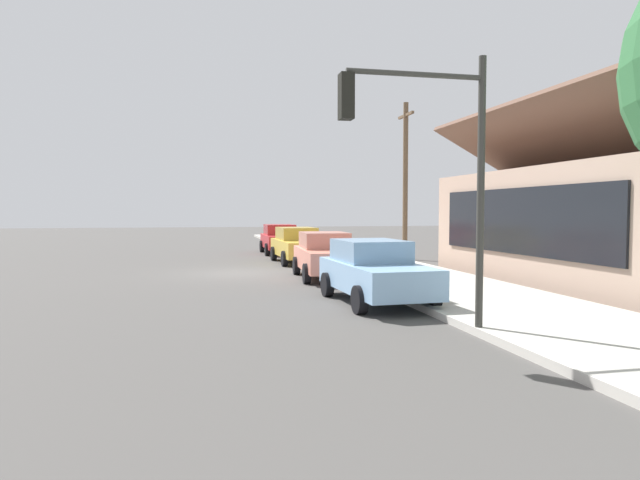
# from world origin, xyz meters

# --- Properties ---
(ground_plane) EXTENTS (120.00, 120.00, 0.00)m
(ground_plane) POSITION_xyz_m (0.00, 0.00, 0.00)
(ground_plane) COLOR #4C4947
(sidewalk_curb) EXTENTS (60.00, 4.20, 0.16)m
(sidewalk_curb) POSITION_xyz_m (0.00, 5.60, 0.08)
(sidewalk_curb) COLOR beige
(sidewalk_curb) RESTS_ON ground
(car_cherry) EXTENTS (4.39, 2.03, 1.59)m
(car_cherry) POSITION_xyz_m (-9.17, 2.87, 0.81)
(car_cherry) COLOR red
(car_cherry) RESTS_ON ground
(car_mustard) EXTENTS (4.68, 2.10, 1.59)m
(car_mustard) POSITION_xyz_m (-3.63, 2.86, 0.82)
(car_mustard) COLOR gold
(car_mustard) RESTS_ON ground
(car_coral) EXTENTS (4.39, 2.13, 1.59)m
(car_coral) POSITION_xyz_m (2.25, 2.80, 0.81)
(car_coral) COLOR #EA8C75
(car_coral) RESTS_ON ground
(car_skyblue) EXTENTS (4.46, 2.18, 1.59)m
(car_skyblue) POSITION_xyz_m (7.57, 2.85, 0.81)
(car_skyblue) COLOR #8CB7E0
(car_skyblue) RESTS_ON ground
(storefront_building) EXTENTS (12.24, 7.84, 5.83)m
(storefront_building) POSITION_xyz_m (5.43, 11.98, 1.99)
(storefront_building) COLOR tan
(storefront_building) RESTS_ON ground
(traffic_light_main) EXTENTS (0.37, 2.79, 5.20)m
(traffic_light_main) POSITION_xyz_m (11.62, 2.54, 3.49)
(traffic_light_main) COLOR #383833
(traffic_light_main) RESTS_ON ground
(utility_pole_wooden) EXTENTS (1.80, 0.24, 7.50)m
(utility_pole_wooden) POSITION_xyz_m (-4.17, 8.20, 3.93)
(utility_pole_wooden) COLOR brown
(utility_pole_wooden) RESTS_ON ground
(fire_hydrant_red) EXTENTS (0.22, 0.22, 0.71)m
(fire_hydrant_red) POSITION_xyz_m (4.71, 4.20, 0.50)
(fire_hydrant_red) COLOR red
(fire_hydrant_red) RESTS_ON sidewalk_curb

